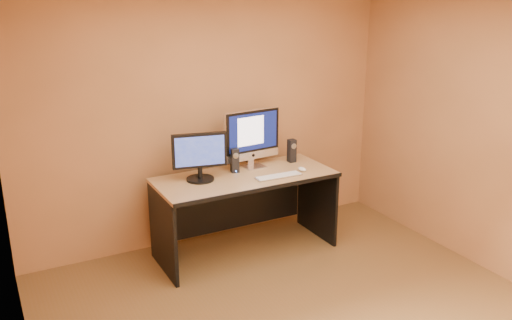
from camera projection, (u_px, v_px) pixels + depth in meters
name	position (u px, v px, depth m)	size (l,w,h in m)	color
walls	(321.00, 173.00, 3.86)	(4.00, 4.00, 2.60)	#AD7345
desk	(245.00, 214.00, 5.41)	(1.76, 0.77, 0.81)	#AC7F56
imac	(254.00, 139.00, 5.46)	(0.63, 0.23, 0.60)	silver
second_monitor	(200.00, 157.00, 5.10)	(0.53, 0.26, 0.46)	black
speaker_left	(235.00, 160.00, 5.36)	(0.07, 0.08, 0.24)	black
speaker_right	(292.00, 151.00, 5.68)	(0.07, 0.08, 0.24)	black
keyboard	(279.00, 176.00, 5.25)	(0.47, 0.13, 0.02)	#B5B5BA
mouse	(302.00, 169.00, 5.42)	(0.06, 0.11, 0.04)	white
cable_a	(255.00, 164.00, 5.64)	(0.01, 0.01, 0.24)	black
cable_b	(255.00, 164.00, 5.62)	(0.01, 0.01, 0.20)	black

